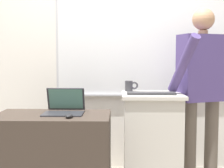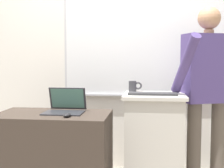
% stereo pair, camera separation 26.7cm
% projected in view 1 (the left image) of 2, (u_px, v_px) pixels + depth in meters
% --- Properties ---
extents(back_wall, '(6.40, 0.17, 2.72)m').
position_uv_depth(back_wall, '(105.00, 48.00, 3.53)').
color(back_wall, silver).
rests_on(back_wall, ground_plane).
extents(lectern_podium, '(0.55, 0.51, 0.93)m').
position_uv_depth(lectern_podium, '(152.00, 143.00, 2.89)').
color(lectern_podium, '#BCB7AD').
rests_on(lectern_podium, ground_plane).
extents(side_desk, '(0.97, 0.56, 0.78)m').
position_uv_depth(side_desk, '(53.00, 159.00, 2.65)').
color(side_desk, '#382D26').
rests_on(side_desk, ground_plane).
extents(person_presenter, '(0.63, 0.67, 1.72)m').
position_uv_depth(person_presenter, '(202.00, 84.00, 2.98)').
color(person_presenter, brown).
rests_on(person_presenter, ground_plane).
extents(laptop, '(0.34, 0.30, 0.21)m').
position_uv_depth(laptop, '(65.00, 106.00, 2.70)').
color(laptop, '#28282D').
rests_on(laptop, side_desk).
extents(wireless_keyboard, '(0.43, 0.14, 0.02)m').
position_uv_depth(wireless_keyboard, '(151.00, 93.00, 2.79)').
color(wireless_keyboard, '#2D2D30').
rests_on(wireless_keyboard, lectern_podium).
extents(computer_mouse_by_laptop, '(0.06, 0.10, 0.03)m').
position_uv_depth(computer_mouse_by_laptop, '(69.00, 116.00, 2.47)').
color(computer_mouse_by_laptop, black).
rests_on(computer_mouse_by_laptop, side_desk).
extents(coffee_mug, '(0.13, 0.07, 0.10)m').
position_uv_depth(coffee_mug, '(130.00, 86.00, 3.04)').
color(coffee_mug, '#333338').
rests_on(coffee_mug, lectern_podium).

